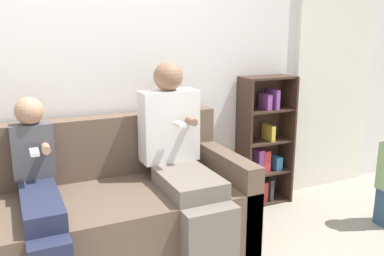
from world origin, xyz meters
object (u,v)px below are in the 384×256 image
Objects in this scene: couch at (80,220)px; bookshelf at (263,145)px; adult_seated at (182,157)px; child_seated at (40,198)px.

bookshelf is at bearing 11.45° from couch.
adult_seated reaches higher than couch.
bookshelf reaches higher than child_seated.
child_seated is 1.93m from bookshelf.
couch is 1.71× the size of adult_seated.
child_seated is (-0.23, -0.15, 0.26)m from couch.
child_seated is at bearing -176.59° from adult_seated.
adult_seated reaches higher than child_seated.
adult_seated is 1.06m from bookshelf.
couch is 2.00× the size of child_seated.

